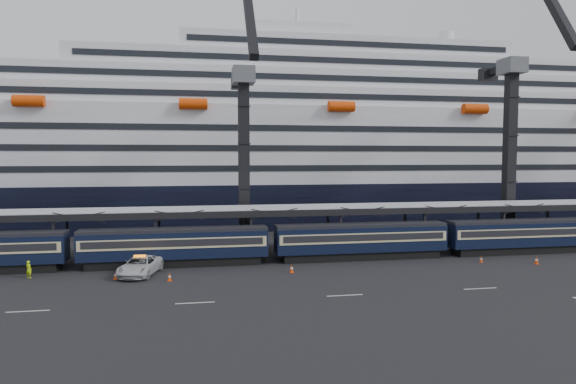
{
  "coord_description": "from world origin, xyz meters",
  "views": [
    {
      "loc": [
        -25.86,
        -43.47,
        11.3
      ],
      "look_at": [
        -16.17,
        10.0,
        7.5
      ],
      "focal_mm": 32.0,
      "sensor_mm": 36.0,
      "label": 1
    }
  ],
  "objects": [
    {
      "name": "train",
      "position": [
        -4.65,
        10.0,
        2.2
      ],
      "size": [
        133.05,
        3.0,
        4.05
      ],
      "color": "black",
      "rests_on": "ground"
    },
    {
      "name": "crane_dark_mid",
      "position": [
        15.0,
        17.59,
        13.36
      ],
      "size": [
        4.5,
        18.24,
        39.64
      ],
      "color": "#484B50",
      "rests_on": "ground"
    },
    {
      "name": "traffic_cone_b",
      "position": [
        -28.27,
        3.55,
        0.38
      ],
      "size": [
        0.38,
        0.38,
        0.76
      ],
      "color": "#DE3C07",
      "rests_on": "ground"
    },
    {
      "name": "ground",
      "position": [
        0.0,
        0.0,
        0.0
      ],
      "size": [
        260.0,
        260.0,
        0.0
      ],
      "primitive_type": "plane",
      "color": "black",
      "rests_on": "ground"
    },
    {
      "name": "pickup_truck",
      "position": [
        -31.14,
        6.45,
        0.88
      ],
      "size": [
        4.3,
        6.81,
        1.75
      ],
      "primitive_type": "imported",
      "rotation": [
        0.0,
        0.0,
        -0.24
      ],
      "color": "silver",
      "rests_on": "ground"
    },
    {
      "name": "traffic_cone_d",
      "position": [
        9.27,
        4.11,
        0.41
      ],
      "size": [
        0.42,
        0.42,
        0.84
      ],
      "color": "#DE3C07",
      "rests_on": "ground"
    },
    {
      "name": "worker",
      "position": [
        -41.18,
        7.02,
        0.82
      ],
      "size": [
        0.71,
        0.63,
        1.63
      ],
      "primitive_type": "imported",
      "rotation": [
        0.0,
        0.0,
        2.64
      ],
      "color": "#BEF10C",
      "rests_on": "ground"
    },
    {
      "name": "cruise_ship",
      "position": [
        -1.08,
        45.99,
        12.34
      ],
      "size": [
        214.09,
        28.84,
        34.0
      ],
      "color": "black",
      "rests_on": "ground"
    },
    {
      "name": "traffic_cone_c",
      "position": [
        -16.75,
        4.85,
        0.4
      ],
      "size": [
        0.4,
        0.4,
        0.81
      ],
      "color": "#DE3C07",
      "rests_on": "ground"
    },
    {
      "name": "traffic_cone_e",
      "position": [
        4.06,
        6.02,
        0.33
      ],
      "size": [
        0.34,
        0.34,
        0.68
      ],
      "color": "#DE3C07",
      "rests_on": "ground"
    },
    {
      "name": "canopy",
      "position": [
        0.0,
        14.0,
        5.25
      ],
      "size": [
        130.0,
        6.25,
        5.53
      ],
      "color": "gray",
      "rests_on": "ground"
    },
    {
      "name": "crane_dark_near",
      "position": [
        -20.0,
        18.59,
        11.93
      ],
      "size": [
        4.5,
        17.75,
        35.08
      ],
      "color": "#484B50",
      "rests_on": "ground"
    },
    {
      "name": "traffic_cone_a",
      "position": [
        -33.17,
        5.05,
        0.36
      ],
      "size": [
        0.36,
        0.36,
        0.73
      ],
      "color": "#DE3C07",
      "rests_on": "ground"
    }
  ]
}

